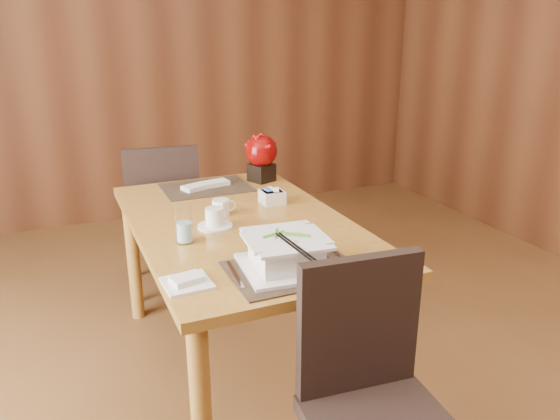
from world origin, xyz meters
name	(u,v)px	position (x,y,z in m)	size (l,w,h in m)	color
back_wall	(137,46)	(0.00, 3.00, 1.40)	(5.00, 0.02, 2.80)	#583019
dining_table	(242,241)	(0.00, 0.60, 0.65)	(0.90, 1.50, 0.75)	#A8762E
placemat_near	(293,270)	(0.00, 0.05, 0.75)	(0.45, 0.33, 0.01)	black
placemat_far	(206,188)	(0.00, 1.15, 0.75)	(0.45, 0.33, 0.01)	black
soup_setting	(286,253)	(-0.02, 0.07, 0.81)	(0.33, 0.33, 0.12)	white
coffee_cup	(215,219)	(-0.13, 0.57, 0.79)	(0.15, 0.15, 0.08)	white
water_glass	(184,224)	(-0.29, 0.46, 0.83)	(0.07, 0.07, 0.16)	white
creamer_jug	(221,207)	(-0.06, 0.72, 0.79)	(0.10, 0.10, 0.07)	white
sugar_caddy	(272,197)	(0.22, 0.78, 0.78)	(0.11, 0.11, 0.06)	white
berry_decor	(261,155)	(0.32, 1.16, 0.89)	(0.17, 0.17, 0.25)	black
napkins_far	(207,185)	(0.01, 1.15, 0.77)	(0.26, 0.09, 0.02)	silver
bread_plate	(187,283)	(-0.37, 0.09, 0.76)	(0.15, 0.15, 0.01)	white
near_chair	(373,390)	(0.08, -0.36, 0.51)	(0.46, 0.46, 0.91)	black
far_chair	(163,211)	(-0.16, 1.53, 0.52)	(0.48, 0.49, 0.93)	black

